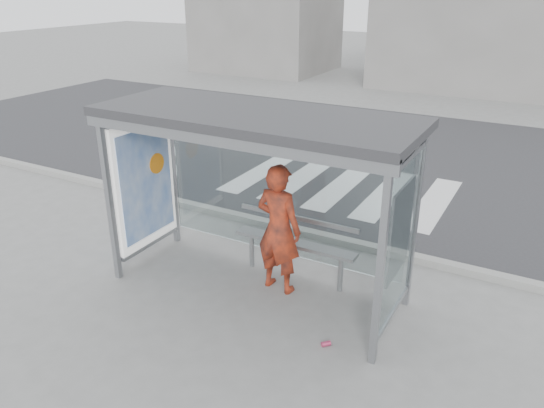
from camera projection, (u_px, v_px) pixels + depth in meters
The scene contains 10 objects.
ground at pixel (256, 289), 7.71m from camera, with size 80.00×80.00×0.00m, color slate.
road at pixel (397, 158), 13.35m from camera, with size 30.00×10.00×0.01m, color #2D2D2F.
curb at pixel (313, 234), 9.26m from camera, with size 30.00×0.18×0.12m, color gray.
crosswalk at pixel (341, 186), 11.56m from camera, with size 4.55×3.00×0.00m.
bus_shelter at pixel (233, 154), 7.15m from camera, with size 4.25×1.65×2.62m.
building_left at pixel (267, 6), 25.49m from camera, with size 6.00×5.00×6.00m, color slate.
building_center at pixel (483, 24), 21.23m from camera, with size 8.00×5.00×5.00m, color slate.
person at pixel (279, 229), 7.39m from camera, with size 0.69×0.46×1.90m, color #C95712.
bench at pixel (295, 243), 7.81m from camera, with size 1.91×0.23×0.98m.
soda_can at pixel (326, 344), 6.51m from camera, with size 0.06×0.06×0.12m, color #EF4676.
Camera 1 is at (3.40, -5.67, 4.16)m, focal length 35.00 mm.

